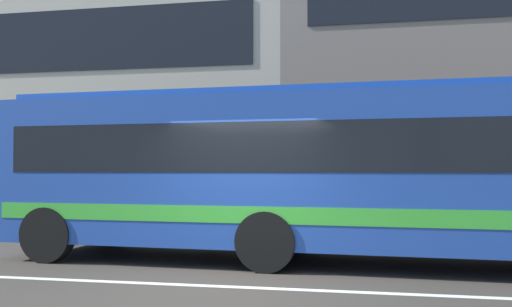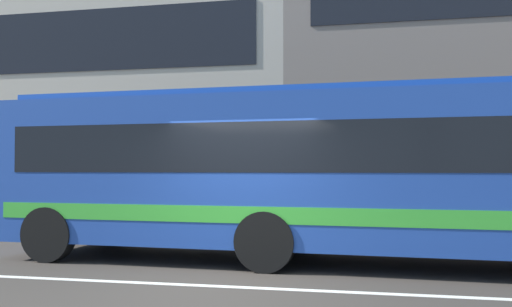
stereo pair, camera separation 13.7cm
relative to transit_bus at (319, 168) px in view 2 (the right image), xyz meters
name	(u,v)px [view 2 (the right image)]	position (x,y,z in m)	size (l,w,h in m)	color
ground_plane	(221,287)	(-1.16, -2.39, -1.70)	(160.00, 160.00, 0.00)	#37312B
lane_centre_line	(221,286)	(-1.16, -2.39, -1.70)	(60.00, 0.16, 0.01)	silver
apartment_block_left	(47,86)	(-12.49, 11.03, 3.45)	(21.29, 8.04, 10.31)	#BDB2A1
transit_bus	(319,168)	(0.00, 0.00, 0.00)	(11.67, 3.13, 3.08)	#1F439B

